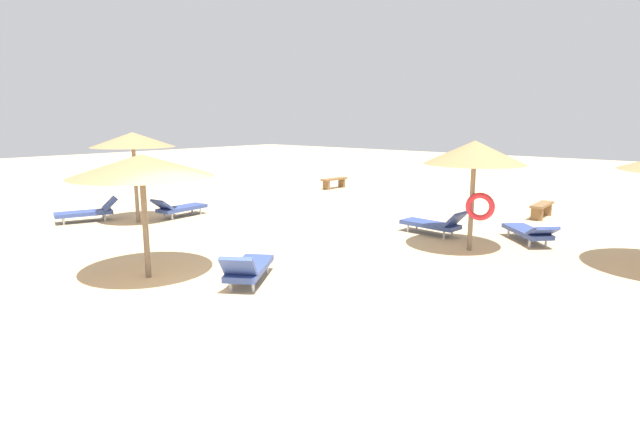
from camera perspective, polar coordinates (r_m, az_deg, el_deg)
ground_plane at (r=9.49m, az=-12.02°, el=-9.72°), size 80.00×80.00×0.00m
parasol_0 at (r=16.86m, az=-20.39°, el=7.77°), size 2.55×2.55×2.85m
parasol_1 at (r=12.95m, az=17.06°, el=6.46°), size 2.45×2.45×2.75m
parasol_3 at (r=10.79m, az=-19.52°, el=5.07°), size 2.86×2.86×2.57m
lounger_0 at (r=17.63m, az=-15.65°, el=0.64°), size 0.80×1.94×0.70m
lounger_1 at (r=14.56m, az=22.57°, el=-1.88°), size 1.81×1.79×0.63m
lounger_3 at (r=10.28m, az=-8.16°, el=-6.10°), size 1.56×1.91×0.78m
lounger_5 at (r=17.86m, az=-24.70°, el=0.20°), size 1.22×1.98×0.75m
lounger_6 at (r=14.73m, az=12.77°, el=-1.13°), size 1.92×0.80×0.77m
bench_0 at (r=23.93m, az=1.62°, el=3.67°), size 0.48×1.52×0.49m
bench_1 at (r=18.36m, az=23.76°, el=0.61°), size 0.47×1.52×0.49m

